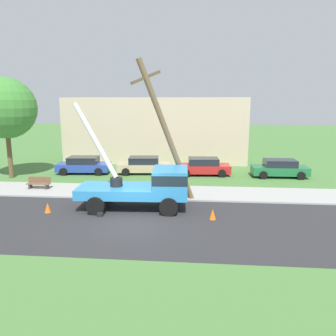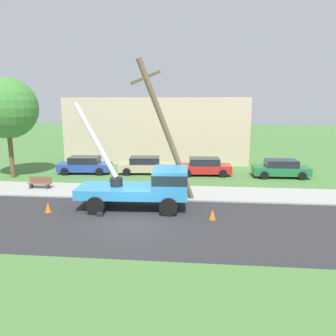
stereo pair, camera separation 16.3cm
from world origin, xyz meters
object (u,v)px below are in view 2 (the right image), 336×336
at_px(utility_truck, 148,185).
at_px(parked_sedan_tan, 145,165).
at_px(traffic_cone_ahead, 212,214).
at_px(traffic_cone_behind, 48,207).
at_px(parked_sedan_green, 281,168).
at_px(parked_sedan_red, 204,167).
at_px(roadside_tree_near, 7,108).
at_px(parked_sedan_blue, 85,165).
at_px(traffic_cone_curbside, 175,197).
at_px(park_bench, 40,183).
at_px(leaning_utility_pole, 166,132).

bearing_deg(utility_truck, parked_sedan_tan, 100.51).
bearing_deg(traffic_cone_ahead, parked_sedan_tan, 116.50).
height_order(traffic_cone_ahead, traffic_cone_behind, same).
bearing_deg(parked_sedan_green, parked_sedan_red, 178.04).
xyz_separation_m(traffic_cone_ahead, roadside_tree_near, (-15.71, 8.18, 5.24)).
relative_size(traffic_cone_ahead, roadside_tree_near, 0.07).
xyz_separation_m(traffic_cone_behind, parked_sedan_blue, (-1.44, 10.07, 0.43)).
xyz_separation_m(traffic_cone_curbside, parked_sedan_green, (8.01, 7.57, 0.43)).
xyz_separation_m(traffic_cone_curbside, parked_sedan_tan, (-3.15, 7.88, 0.43)).
bearing_deg(roadside_tree_near, parked_sedan_red, 9.11).
bearing_deg(park_bench, parked_sedan_green, 17.67).
relative_size(parked_sedan_blue, parked_sedan_tan, 0.99).
relative_size(traffic_cone_ahead, parked_sedan_tan, 0.12).
bearing_deg(traffic_cone_ahead, roadside_tree_near, 152.50).
relative_size(leaning_utility_pole, traffic_cone_ahead, 15.11).
height_order(leaning_utility_pole, traffic_cone_behind, leaning_utility_pole).
xyz_separation_m(utility_truck, traffic_cone_behind, (-5.41, -1.22, -1.13)).
bearing_deg(parked_sedan_tan, leaning_utility_pole, -71.71).
distance_m(leaning_utility_pole, parked_sedan_tan, 9.26).
relative_size(leaning_utility_pole, roadside_tree_near, 1.07).
bearing_deg(parked_sedan_red, parked_sedan_green, -1.96).
bearing_deg(roadside_tree_near, traffic_cone_curbside, -21.48).
relative_size(parked_sedan_blue, roadside_tree_near, 0.57).
distance_m(traffic_cone_ahead, traffic_cone_curbside, 3.61).
distance_m(leaning_utility_pole, parked_sedan_green, 12.08).
bearing_deg(traffic_cone_curbside, roadside_tree_near, 158.52).
relative_size(utility_truck, parked_sedan_blue, 1.52).
xyz_separation_m(leaning_utility_pole, traffic_cone_behind, (-6.37, -2.37, -4.04)).
bearing_deg(parked_sedan_green, traffic_cone_behind, -145.63).
relative_size(traffic_cone_curbside, parked_sedan_red, 0.12).
relative_size(utility_truck, park_bench, 4.29).
distance_m(traffic_cone_ahead, traffic_cone_behind, 9.05).
height_order(parked_sedan_green, park_bench, parked_sedan_green).
bearing_deg(park_bench, parked_sedan_red, 26.97).
height_order(traffic_cone_curbside, parked_sedan_green, parked_sedan_green).
xyz_separation_m(utility_truck, parked_sedan_blue, (-6.85, 8.86, -0.70)).
xyz_separation_m(utility_truck, parked_sedan_red, (3.29, 9.16, -0.70)).
height_order(parked_sedan_red, roadside_tree_near, roadside_tree_near).
height_order(parked_sedan_blue, parked_sedan_tan, same).
relative_size(utility_truck, traffic_cone_behind, 12.26).
bearing_deg(parked_sedan_tan, parked_sedan_red, -1.10).
bearing_deg(traffic_cone_ahead, leaning_utility_pole, 135.42).
bearing_deg(parked_sedan_green, leaning_utility_pole, -137.45).
bearing_deg(leaning_utility_pole, park_bench, 166.44).
bearing_deg(parked_sedan_red, park_bench, -153.03).
distance_m(traffic_cone_behind, parked_sedan_tan, 11.11).
xyz_separation_m(parked_sedan_tan, parked_sedan_green, (11.17, -0.31, 0.00)).
xyz_separation_m(traffic_cone_ahead, traffic_cone_behind, (-9.05, 0.27, 0.00)).
bearing_deg(parked_sedan_blue, traffic_cone_ahead, -44.60).
distance_m(leaning_utility_pole, park_bench, 10.12).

